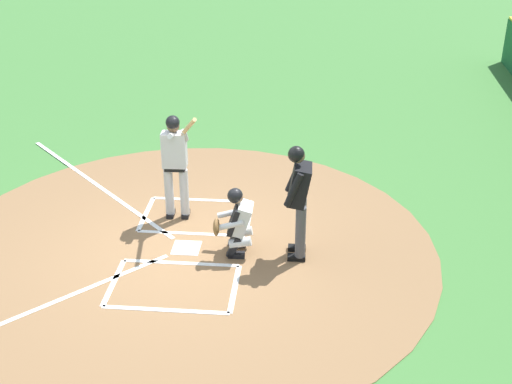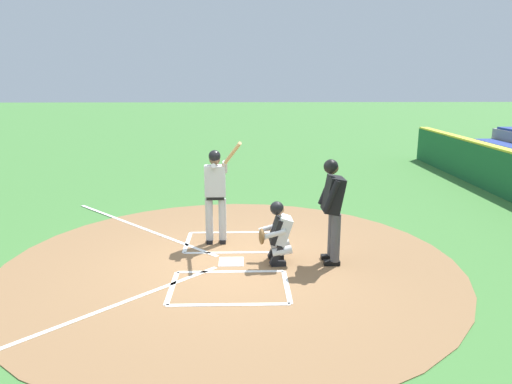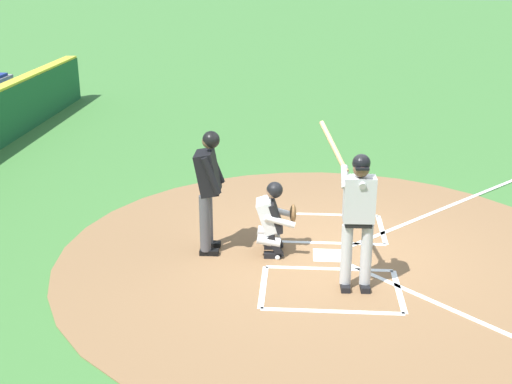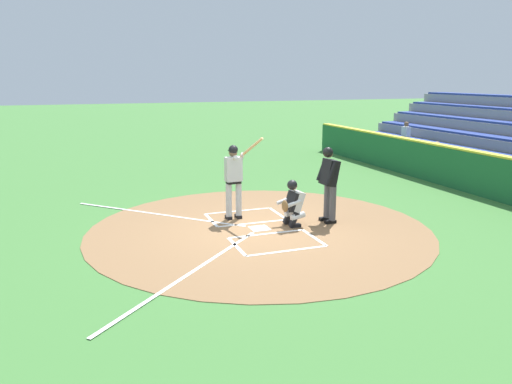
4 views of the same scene
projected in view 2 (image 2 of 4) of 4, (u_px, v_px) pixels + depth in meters
ground_plane at (231, 262)px, 8.39m from camera, size 120.00×120.00×0.00m
dirt_circle at (231, 262)px, 8.39m from camera, size 8.00×8.00×0.01m
home_plate_and_chalk at (182, 262)px, 8.37m from camera, size 7.93×4.91×0.01m
batter at (216, 190)px, 9.09m from camera, size 0.92×0.73×2.13m
catcher at (278, 231)px, 8.23m from camera, size 0.60×0.60×1.13m
plate_umpire at (333, 204)px, 8.14m from camera, size 0.58×0.41×1.86m
baseball at (272, 256)px, 8.58m from camera, size 0.07×0.07×0.07m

